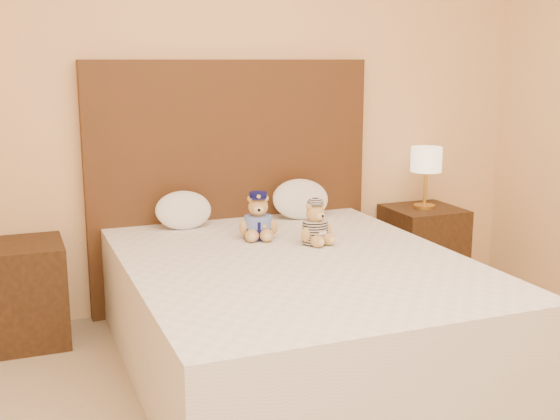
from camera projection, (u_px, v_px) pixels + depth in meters
The scene contains 9 objects.
bed at pixel (295, 312), 3.47m from camera, with size 1.60×2.00×0.55m.
headboard at pixel (232, 185), 4.29m from camera, with size 1.75×0.08×1.50m, color #4A2716.
nightstand_left at pixel (22, 294), 3.75m from camera, with size 0.45×0.45×0.55m, color #3D2513.
nightstand_right at pixel (422, 248), 4.64m from camera, with size 0.45×0.45×0.55m, color #3D2513.
lamp at pixel (426, 163), 4.52m from camera, with size 0.20×0.20×0.40m.
teddy_police at pixel (258, 216), 3.77m from camera, with size 0.22×0.21×0.25m, color #AE7643, non-canonical shape.
teddy_prisoner at pixel (315, 223), 3.67m from camera, with size 0.20×0.19×0.23m, color #AE7643, non-canonical shape.
pillow_left at pixel (183, 208), 4.02m from camera, with size 0.33×0.21×0.23m, color white.
pillow_right at pixel (301, 197), 4.27m from camera, with size 0.36×0.23×0.26m, color white.
Camera 1 is at (-1.27, -1.83, 1.50)m, focal length 45.00 mm.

